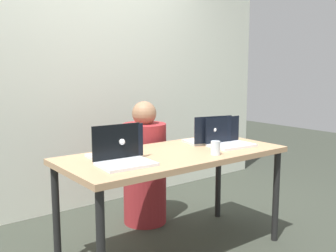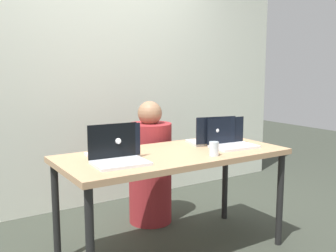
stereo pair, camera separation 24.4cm
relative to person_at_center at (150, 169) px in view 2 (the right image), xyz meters
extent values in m
cube|color=silver|center=(-0.16, 0.74, 0.76)|extent=(4.50, 0.10, 2.48)
cube|color=tan|center=(-0.16, -0.62, 0.26)|extent=(1.62, 0.74, 0.04)
cylinder|color=black|center=(-0.92, -0.93, -0.12)|extent=(0.05, 0.05, 0.72)
cylinder|color=black|center=(0.60, -0.93, -0.12)|extent=(0.05, 0.05, 0.72)
cylinder|color=black|center=(-0.92, -0.30, -0.12)|extent=(0.05, 0.05, 0.72)
cylinder|color=black|center=(0.60, -0.30, -0.12)|extent=(0.05, 0.05, 0.72)
cylinder|color=maroon|center=(0.00, 0.00, -0.04)|extent=(0.41, 0.41, 0.88)
sphere|color=#997051|center=(0.00, 0.00, 0.49)|extent=(0.21, 0.21, 0.21)
cube|color=silver|center=(-0.63, -0.74, 0.29)|extent=(0.35, 0.26, 0.02)
cube|color=black|center=(-0.63, -0.61, 0.41)|extent=(0.33, 0.03, 0.22)
sphere|color=white|center=(-0.62, -0.59, 0.41)|extent=(0.04, 0.04, 0.04)
cube|color=silver|center=(0.31, -0.73, 0.29)|extent=(0.35, 0.24, 0.02)
cube|color=black|center=(0.32, -0.61, 0.40)|extent=(0.34, 0.03, 0.20)
sphere|color=white|center=(0.32, -0.60, 0.40)|extent=(0.04, 0.04, 0.04)
cube|color=silver|center=(0.27, -0.48, 0.29)|extent=(0.37, 0.30, 0.02)
cube|color=black|center=(0.24, -0.59, 0.40)|extent=(0.32, 0.09, 0.21)
sphere|color=white|center=(0.24, -0.61, 0.40)|extent=(0.04, 0.04, 0.04)
cube|color=silver|center=(-0.58, -0.49, 0.29)|extent=(0.34, 0.26, 0.02)
cube|color=black|center=(-0.59, -0.61, 0.41)|extent=(0.32, 0.04, 0.22)
sphere|color=white|center=(-0.59, -0.62, 0.41)|extent=(0.04, 0.04, 0.04)
cylinder|color=silver|center=(0.01, -0.85, 0.33)|extent=(0.07, 0.07, 0.10)
cylinder|color=silver|center=(0.01, -0.85, 0.31)|extent=(0.06, 0.06, 0.05)
camera|label=1|loc=(-1.86, -2.76, 0.88)|focal=42.00mm
camera|label=2|loc=(-1.66, -2.90, 0.88)|focal=42.00mm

